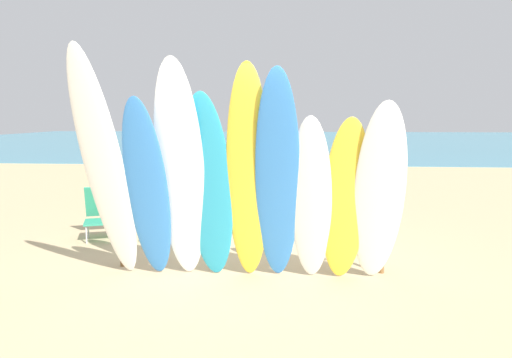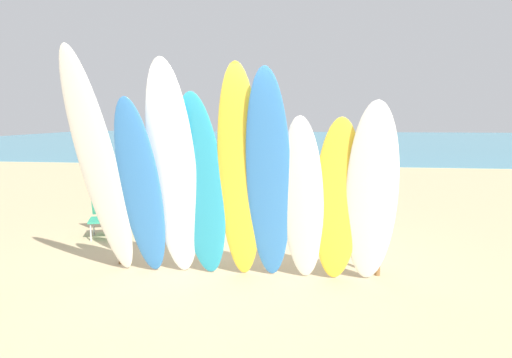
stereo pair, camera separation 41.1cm
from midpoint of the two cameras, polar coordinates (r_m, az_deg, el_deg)
ground at (r=19.96m, az=5.76°, el=1.93°), size 60.00×60.00×0.00m
ocean_water at (r=38.75m, az=6.88°, el=4.67°), size 60.00×40.00×0.02m
surfboard_rack at (r=6.08m, az=0.52°, el=-6.45°), size 3.47×0.07×0.60m
surfboard_white_0 at (r=5.64m, az=-16.37°, el=1.09°), size 0.59×1.20×2.71m
surfboard_blue_1 at (r=5.59m, az=-11.64°, el=-1.52°), size 0.52×0.96×2.19m
surfboard_white_2 at (r=5.49m, az=-7.85°, el=0.51°), size 0.60×0.95×2.59m
surfboard_teal_3 at (r=5.53m, az=-4.51°, el=-1.21°), size 0.60×0.76×2.24m
surfboard_yellow_4 at (r=5.38m, az=0.25°, el=0.18°), size 0.54×0.88×2.54m
surfboard_blue_5 at (r=5.32m, az=3.76°, el=-0.25°), size 0.51×0.94×2.48m
surfboard_white_6 at (r=5.43m, az=7.84°, el=-2.79°), size 0.54×0.77×1.98m
surfboard_yellow_7 at (r=5.47m, az=11.94°, el=-2.89°), size 0.57×0.69×1.97m
surfboard_white_8 at (r=5.44m, az=15.88°, el=-2.13°), size 0.58×0.85×2.14m
beachgoer_by_water at (r=10.37m, az=-8.24°, el=1.66°), size 0.46×0.43×1.57m
beachgoer_midbeach at (r=13.54m, az=6.14°, el=3.30°), size 0.60×0.34×1.66m
beach_chair_red at (r=8.15m, az=-16.25°, el=-3.55°), size 0.70×0.80×0.82m
distant_boat at (r=28.45m, az=-6.58°, el=3.89°), size 3.94×0.75×0.31m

